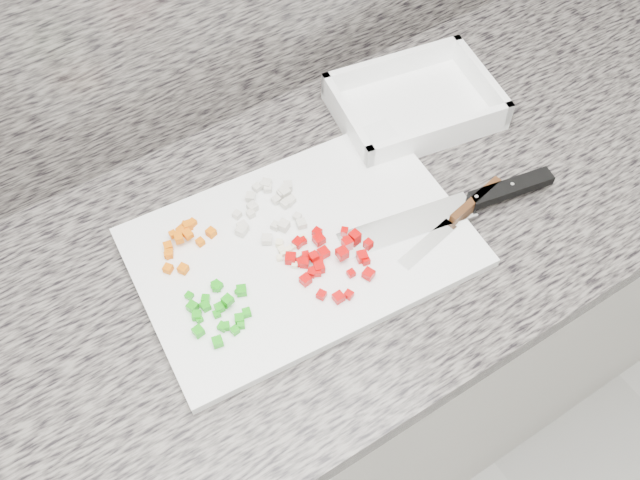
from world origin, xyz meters
The scene contains 11 objects.
cabinet centered at (0.00, 1.44, 0.43)m, with size 3.92×0.62×0.86m, color silver.
countertop centered at (0.00, 1.44, 0.88)m, with size 3.96×0.64×0.04m, color #625C56.
cutting_board centered at (0.07, 1.42, 0.91)m, with size 0.50×0.33×0.02m, color white.
carrot_pile centered at (-0.08, 1.52, 0.92)m, with size 0.10×0.09×0.02m.
onion_pile centered at (0.07, 1.51, 0.92)m, with size 0.12×0.12×0.01m.
green_pepper_pile centered at (-0.09, 1.39, 0.92)m, with size 0.10×0.10×0.02m.
red_pepper_pile centered at (0.09, 1.38, 0.92)m, with size 0.13×0.13×0.03m.
garlic_pile centered at (0.05, 1.42, 0.92)m, with size 0.06×0.06×0.01m.
chef_knife centered at (0.35, 1.34, 0.92)m, with size 0.36×0.10×0.02m.
paring_knife centered at (0.32, 1.34, 0.92)m, with size 0.22×0.06×0.02m.
tray centered at (0.39, 1.57, 0.92)m, with size 0.30×0.24×0.06m.
Camera 1 is at (-0.23, 0.90, 1.81)m, focal length 40.00 mm.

